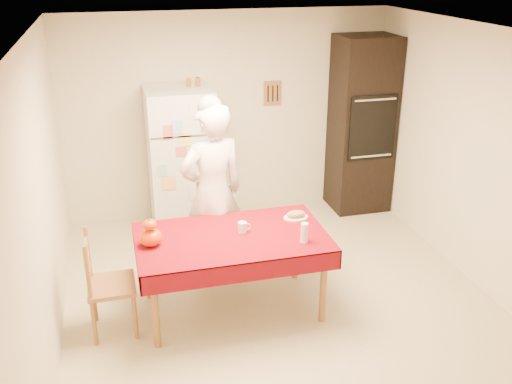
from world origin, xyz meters
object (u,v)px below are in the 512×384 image
object	(u,v)px
refrigerator	(182,161)
chair_far	(219,223)
coffee_mug	(242,227)
oven_cabinet	(362,125)
bread_plate	(296,218)
wine_glass	(304,233)
seated_woman	(212,194)
pumpkin_lower	(151,237)
dining_table	(232,243)
chair_left	(103,281)

from	to	relation	value
refrigerator	chair_far	bearing A→B (deg)	-78.13
coffee_mug	oven_cabinet	bearing A→B (deg)	43.26
bread_plate	coffee_mug	bearing A→B (deg)	-164.71
wine_glass	coffee_mug	bearing A→B (deg)	146.90
chair_far	coffee_mug	world-z (taller)	chair_far
refrigerator	seated_woman	distance (m)	1.23
refrigerator	wine_glass	xyz separation A→B (m)	(0.77, -2.13, -0.00)
pumpkin_lower	bread_plate	distance (m)	1.39
oven_cabinet	chair_far	xyz separation A→B (m)	(-2.06, -1.11, -0.59)
bread_plate	refrigerator	bearing A→B (deg)	117.13
seated_woman	refrigerator	bearing A→B (deg)	-98.04
oven_cabinet	wine_glass	bearing A→B (deg)	-124.62
wine_glass	pumpkin_lower	bearing A→B (deg)	168.15
oven_cabinet	coffee_mug	world-z (taller)	oven_cabinet
refrigerator	chair_far	world-z (taller)	refrigerator
dining_table	bread_plate	world-z (taller)	bread_plate
pumpkin_lower	wine_glass	bearing A→B (deg)	-11.85
oven_cabinet	dining_table	size ratio (longest dim) A/B	1.29
dining_table	seated_woman	world-z (taller)	seated_woman
chair_left	coffee_mug	world-z (taller)	chair_left
oven_cabinet	bread_plate	distance (m)	2.25
wine_glass	oven_cabinet	bearing A→B (deg)	55.38
coffee_mug	bread_plate	bearing A→B (deg)	15.29
refrigerator	pumpkin_lower	size ratio (longest dim) A/B	8.47
bread_plate	oven_cabinet	bearing A→B (deg)	50.26
dining_table	wine_glass	size ratio (longest dim) A/B	9.66
chair_far	bread_plate	world-z (taller)	chair_far
dining_table	refrigerator	bearing A→B (deg)	95.69
refrigerator	bread_plate	xyz separation A→B (m)	(0.85, -1.67, -0.08)
chair_far	bread_plate	size ratio (longest dim) A/B	3.96
pumpkin_lower	bread_plate	size ratio (longest dim) A/B	0.84
chair_left	bread_plate	bearing A→B (deg)	-82.22
wine_glass	chair_far	bearing A→B (deg)	117.22
oven_cabinet	bread_plate	xyz separation A→B (m)	(-1.43, -1.71, -0.33)
chair_far	wine_glass	xyz separation A→B (m)	(0.55, -1.07, 0.34)
coffee_mug	wine_glass	bearing A→B (deg)	-33.10
coffee_mug	bread_plate	world-z (taller)	coffee_mug
refrigerator	oven_cabinet	bearing A→B (deg)	1.18
chair_far	seated_woman	xyz separation A→B (m)	(-0.09, -0.17, 0.41)
chair_far	bread_plate	distance (m)	0.92
dining_table	chair_far	size ratio (longest dim) A/B	1.79
refrigerator	wine_glass	distance (m)	2.27
refrigerator	bread_plate	bearing A→B (deg)	-62.87
refrigerator	oven_cabinet	world-z (taller)	oven_cabinet
dining_table	pumpkin_lower	bearing A→B (deg)	179.48
coffee_mug	chair_left	bearing A→B (deg)	-175.38
oven_cabinet	pumpkin_lower	size ratio (longest dim) A/B	10.96
oven_cabinet	coffee_mug	distance (m)	2.74
dining_table	chair_left	size ratio (longest dim) A/B	1.79
chair_left	chair_far	bearing A→B (deg)	-53.94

